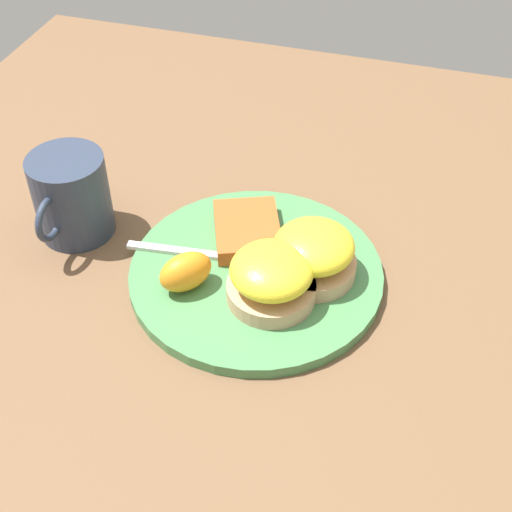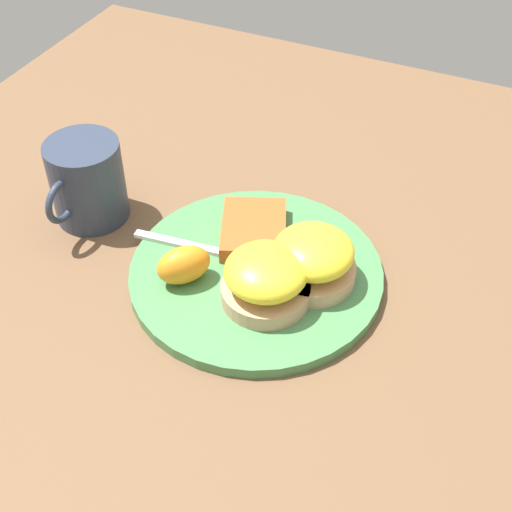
# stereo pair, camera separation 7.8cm
# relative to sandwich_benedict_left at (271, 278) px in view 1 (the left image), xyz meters

# --- Properties ---
(ground_plane) EXTENTS (1.10, 1.10, 0.00)m
(ground_plane) POSITION_rel_sandwich_benedict_left_xyz_m (-0.04, -0.03, -0.04)
(ground_plane) COLOR brown
(plate) EXTENTS (0.28, 0.28, 0.01)m
(plate) POSITION_rel_sandwich_benedict_left_xyz_m (-0.04, -0.03, -0.04)
(plate) COLOR #47844C
(plate) RESTS_ON ground_plane
(sandwich_benedict_left) EXTENTS (0.10, 0.10, 0.06)m
(sandwich_benedict_left) POSITION_rel_sandwich_benedict_left_xyz_m (0.00, 0.00, 0.00)
(sandwich_benedict_left) COLOR tan
(sandwich_benedict_left) RESTS_ON plate
(sandwich_benedict_right) EXTENTS (0.10, 0.10, 0.06)m
(sandwich_benedict_right) POSITION_rel_sandwich_benedict_left_xyz_m (-0.05, 0.03, 0.00)
(sandwich_benedict_right) COLOR tan
(sandwich_benedict_right) RESTS_ON plate
(hashbrown_patty) EXTENTS (0.12, 0.11, 0.02)m
(hashbrown_patty) POSITION_rel_sandwich_benedict_left_xyz_m (-0.09, -0.05, -0.02)
(hashbrown_patty) COLOR #B35323
(hashbrown_patty) RESTS_ON plate
(orange_wedge) EXTENTS (0.07, 0.07, 0.04)m
(orange_wedge) POSITION_rel_sandwich_benedict_left_xyz_m (0.01, -0.09, -0.01)
(orange_wedge) COLOR orange
(orange_wedge) RESTS_ON plate
(fork) EXTENTS (0.04, 0.22, 0.00)m
(fork) POSITION_rel_sandwich_benedict_left_xyz_m (-0.05, -0.05, -0.03)
(fork) COLOR silver
(fork) RESTS_ON plate
(cup) EXTENTS (0.12, 0.09, 0.10)m
(cup) POSITION_rel_sandwich_benedict_left_xyz_m (-0.05, -0.26, 0.01)
(cup) COLOR #2D384C
(cup) RESTS_ON ground_plane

